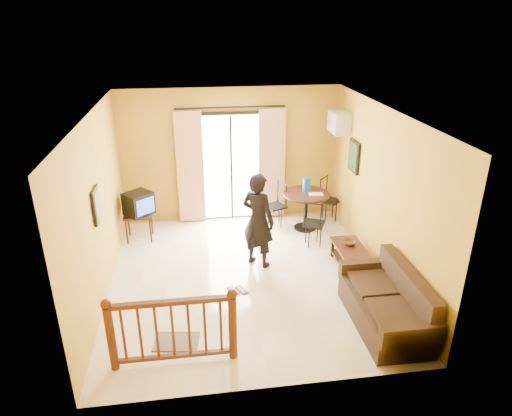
{
  "coord_description": "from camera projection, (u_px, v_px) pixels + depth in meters",
  "views": [
    {
      "loc": [
        -0.78,
        -6.61,
        4.16
      ],
      "look_at": [
        0.2,
        0.2,
        1.18
      ],
      "focal_mm": 32.0,
      "sensor_mm": 36.0,
      "label": 1
    }
  ],
  "objects": [
    {
      "name": "air_conditioner",
      "position": [
        339.0,
        123.0,
        8.94
      ],
      "size": [
        0.31,
        0.6,
        0.4
      ],
      "color": "silver",
      "rests_on": "room_shell"
    },
    {
      "name": "botanical_print",
      "position": [
        354.0,
        156.0,
        8.57
      ],
      "size": [
        0.05,
        0.5,
        0.6
      ],
      "color": "black",
      "rests_on": "room_shell"
    },
    {
      "name": "tv_table",
      "position": [
        138.0,
        217.0,
        8.88
      ],
      "size": [
        0.54,
        0.45,
        0.54
      ],
      "color": "black",
      "rests_on": "ground"
    },
    {
      "name": "sandals",
      "position": [
        238.0,
        290.0,
        7.37
      ],
      "size": [
        0.34,
        0.27,
        0.03
      ],
      "color": "#50391B",
      "rests_on": "ground"
    },
    {
      "name": "stair_balustrade",
      "position": [
        172.0,
        326.0,
        5.65
      ],
      "size": [
        1.63,
        0.13,
        1.04
      ],
      "color": "#471E0F",
      "rests_on": "ground"
    },
    {
      "name": "ground",
      "position": [
        246.0,
        277.0,
        7.75
      ],
      "size": [
        5.0,
        5.0,
        0.0
      ],
      "primitive_type": "plane",
      "color": "beige",
      "rests_on": "ground"
    },
    {
      "name": "water_jug",
      "position": [
        306.0,
        185.0,
        9.22
      ],
      "size": [
        0.16,
        0.16,
        0.3
      ],
      "primitive_type": "cylinder",
      "color": "#1248AA",
      "rests_on": "dining_table"
    },
    {
      "name": "television",
      "position": [
        139.0,
        203.0,
        8.76
      ],
      "size": [
        0.65,
        0.64,
        0.43
      ],
      "rotation": [
        0.0,
        0.0,
        0.71
      ],
      "color": "black",
      "rests_on": "tv_table"
    },
    {
      "name": "room_shell",
      "position": [
        245.0,
        183.0,
        7.08
      ],
      "size": [
        5.0,
        5.0,
        5.0
      ],
      "color": "white",
      "rests_on": "ground"
    },
    {
      "name": "standing_person",
      "position": [
        258.0,
        220.0,
        7.84
      ],
      "size": [
        0.74,
        0.72,
        1.7
      ],
      "primitive_type": "imported",
      "rotation": [
        0.0,
        0.0,
        2.43
      ],
      "color": "black",
      "rests_on": "ground"
    },
    {
      "name": "sofa",
      "position": [
        388.0,
        305.0,
        6.48
      ],
      "size": [
        0.83,
        1.77,
        0.85
      ],
      "rotation": [
        0.0,
        0.0,
        -0.0
      ],
      "color": "#311F13",
      "rests_on": "ground"
    },
    {
      "name": "picture_left",
      "position": [
        97.0,
        205.0,
        6.67
      ],
      "size": [
        0.05,
        0.42,
        0.52
      ],
      "color": "black",
      "rests_on": "room_shell"
    },
    {
      "name": "dining_chairs",
      "position": [
        305.0,
        230.0,
        9.44
      ],
      "size": [
        1.76,
        1.62,
        0.95
      ],
      "color": "black",
      "rests_on": "ground"
    },
    {
      "name": "bowl",
      "position": [
        349.0,
        243.0,
        8.0
      ],
      "size": [
        0.25,
        0.25,
        0.07
      ],
      "primitive_type": "imported",
      "rotation": [
        0.0,
        0.0,
        0.17
      ],
      "color": "#50391B",
      "rests_on": "coffee_table"
    },
    {
      "name": "serving_tray",
      "position": [
        316.0,
        194.0,
        9.12
      ],
      "size": [
        0.31,
        0.22,
        0.02
      ],
      "primitive_type": "cube",
      "rotation": [
        0.0,
        0.0,
        -0.17
      ],
      "color": "beige",
      "rests_on": "dining_table"
    },
    {
      "name": "dining_table",
      "position": [
        306.0,
        201.0,
        9.26
      ],
      "size": [
        0.94,
        0.94,
        0.78
      ],
      "color": "black",
      "rests_on": "ground"
    },
    {
      "name": "balcony_door",
      "position": [
        231.0,
        166.0,
        9.49
      ],
      "size": [
        2.25,
        0.14,
        2.46
      ],
      "color": "black",
      "rests_on": "ground"
    },
    {
      "name": "doormat",
      "position": [
        177.0,
        342.0,
        6.23
      ],
      "size": [
        0.65,
        0.49,
        0.02
      ],
      "primitive_type": "cube",
      "rotation": [
        0.0,
        0.0,
        -0.15
      ],
      "color": "#5F584C",
      "rests_on": "ground"
    },
    {
      "name": "coffee_table",
      "position": [
        350.0,
        253.0,
        7.99
      ],
      "size": [
        0.48,
        0.87,
        0.39
      ],
      "color": "black",
      "rests_on": "ground"
    }
  ]
}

